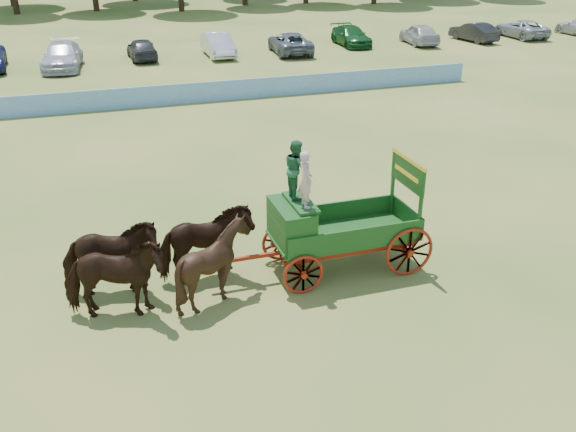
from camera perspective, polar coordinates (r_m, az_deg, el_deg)
The scene contains 8 objects.
ground at distance 19.88m, azimuth 13.42°, elevation -1.97°, with size 160.00×160.00×0.00m, color #9B8A46.
horse_lead_left at distance 15.72m, azimuth -15.21°, elevation -5.46°, with size 1.12×2.46×2.08m, color black.
horse_lead_right at distance 16.68m, azimuth -15.50°, elevation -3.63°, with size 1.12×2.46×2.08m, color black.
horse_wheel_left at distance 15.93m, azimuth -6.60°, elevation -4.23°, with size 1.68×1.89×2.08m, color black.
horse_wheel_right at distance 16.89m, azimuth -7.40°, elevation -2.51°, with size 1.12×2.46×2.08m, color black.
farm_dray at distance 16.91m, azimuth 2.74°, elevation -0.13°, with size 6.00×2.00×3.68m.
sponsor_banner at distance 35.05m, azimuth -3.35°, elevation 11.25°, with size 26.00×0.08×1.05m, color #216EB2.
parked_cars at distance 46.79m, azimuth -4.28°, elevation 14.95°, with size 58.55×7.31×1.62m.
Camera 1 is at (-9.81, -14.92, 8.74)m, focal length 40.00 mm.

